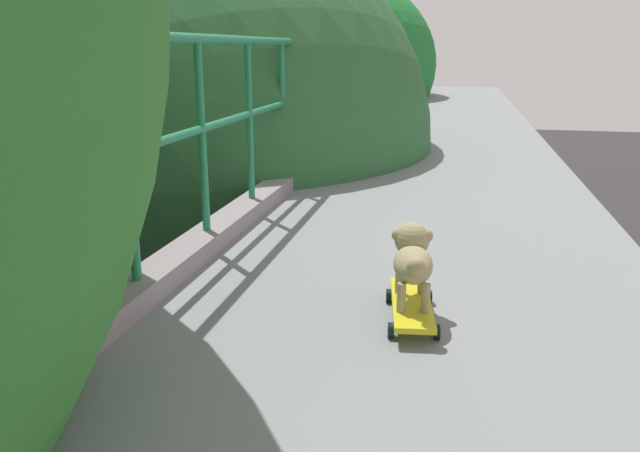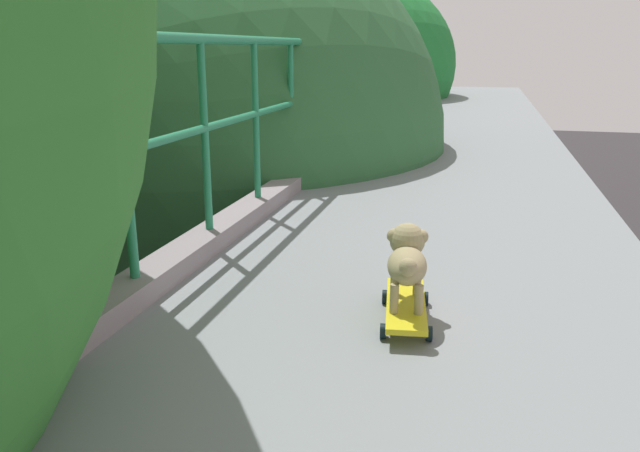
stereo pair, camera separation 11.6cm
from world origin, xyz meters
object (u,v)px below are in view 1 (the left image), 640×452
object	(u,v)px
car_silver_fifth	(158,358)
small_dog	(413,257)
toy_skateboard	(411,305)
city_bus	(247,164)
car_yellow_cab_sixth	(93,290)

from	to	relation	value
car_silver_fifth	small_dog	world-z (taller)	small_dog
toy_skateboard	city_bus	bearing A→B (deg)	110.61
city_bus	small_dog	size ratio (longest dim) A/B	29.24
car_silver_fifth	toy_skateboard	distance (m)	12.19
toy_skateboard	small_dog	distance (m)	0.21
car_yellow_cab_sixth	city_bus	world-z (taller)	city_bus
car_silver_fifth	toy_skateboard	bearing A→B (deg)	-55.69
car_yellow_cab_sixth	car_silver_fifth	bearing A→B (deg)	-41.71
car_yellow_cab_sixth	city_bus	distance (m)	14.32
toy_skateboard	small_dog	size ratio (longest dim) A/B	1.43
city_bus	toy_skateboard	size ratio (longest dim) A/B	20.48
car_yellow_cab_sixth	city_bus	size ratio (longest dim) A/B	0.36
car_yellow_cab_sixth	small_dog	bearing A→B (deg)	-51.33
city_bus	small_dog	world-z (taller)	small_dog
car_yellow_cab_sixth	small_dog	world-z (taller)	small_dog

